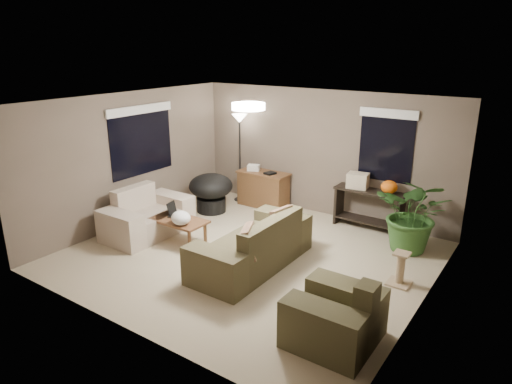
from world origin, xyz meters
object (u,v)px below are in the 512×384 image
Objects in this scene: loveseat at (147,218)px; houseplant at (414,222)px; main_sofa at (254,249)px; coffee_table at (179,223)px; armchair at (336,318)px; cat_scratching_post at (400,271)px; floor_lamp at (240,129)px; papasan_chair at (211,190)px; console_table at (369,206)px; desk at (263,189)px.

houseplant is at bearing 25.42° from loveseat.
loveseat is at bearing -154.58° from houseplant.
coffee_table is (-1.60, 0.01, 0.06)m from main_sofa.
cat_scratching_post is at bearing 83.36° from armchair.
houseplant is (0.00, 2.97, 0.21)m from armchair.
cat_scratching_post is (4.42, 0.77, -0.08)m from loveseat.
floor_lamp reaches higher than cat_scratching_post.
floor_lamp is 4.11m from houseplant.
armchair is 0.76× the size of houseplant.
cat_scratching_post is (4.19, -0.80, -0.25)m from papasan_chair.
main_sofa is at bearing -49.69° from floor_lamp.
console_table is at bearing 44.99° from coffee_table.
console_table is (2.31, 0.08, 0.06)m from desk.
desk is at bearing -177.90° from console_table.
loveseat is 1.60× the size of armchair.
coffee_table is 1.04× the size of papasan_chair.
papasan_chair is 1.47m from floor_lamp.
floor_lamp is (-3.93, 3.47, 1.30)m from armchair.
armchair reaches higher than desk.
coffee_table is at bearing 179.65° from main_sofa.
main_sofa is at bearing -59.20° from desk.
papasan_chair reaches higher than console_table.
coffee_table is 2.40m from desk.
armchair is at bearing -74.44° from console_table.
main_sofa is 2.36m from loveseat.
main_sofa is 4.40× the size of cat_scratching_post.
desk is 0.58× the size of floor_lamp.
desk is (-1.43, 2.41, 0.08)m from main_sofa.
coffee_table is (0.75, 0.06, 0.06)m from loveseat.
console_table is 2.60× the size of cat_scratching_post.
console_table reaches higher than coffee_table.
main_sofa reaches higher than desk.
console_table is at bearing 70.57° from main_sofa.
main_sofa is 1.15× the size of floor_lamp.
floor_lamp is 1.46× the size of houseplant.
desk is 2.20× the size of cat_scratching_post.
floor_lamp is at bearing 176.41° from desk.
main_sofa reaches higher than papasan_chair.
houseplant reaches higher than main_sofa.
coffee_table is at bearing -94.04° from desk.
houseplant is at bearing 29.27° from coffee_table.
loveseat is 1.59m from papasan_chair.
armchair is at bearing -28.85° from main_sofa.
papasan_chair is at bearing -162.09° from console_table.
desk is at bearing 69.45° from loveseat.
floor_lamp reaches higher than armchair.
coffee_table is 0.76× the size of houseplant.
papasan_chair is (0.22, 1.57, 0.17)m from loveseat.
floor_lamp is 4.69m from cat_scratching_post.
coffee_table is 0.91× the size of desk.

